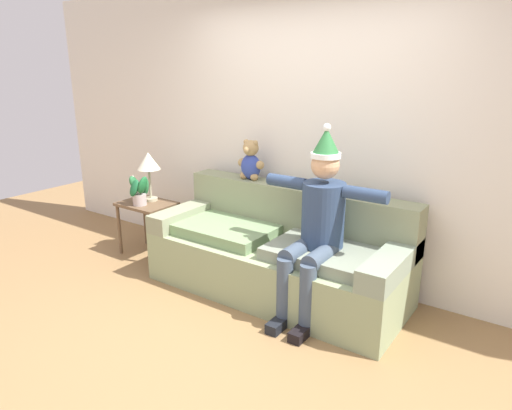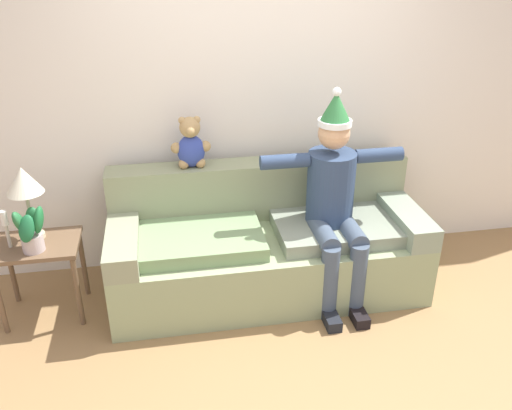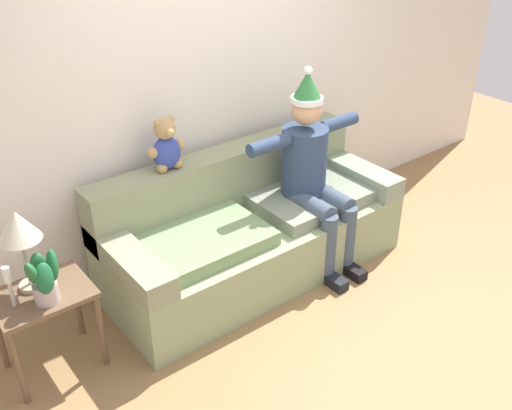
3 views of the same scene
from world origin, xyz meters
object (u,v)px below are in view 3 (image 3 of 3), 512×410
Objects in this scene: table_lamp at (19,229)px; potted_plant at (44,279)px; couch at (250,230)px; teddy_bear at (166,146)px; candle_tall at (9,281)px; side_table at (44,306)px; person_seated at (313,170)px.

table_lamp is 0.31m from potted_plant.
couch is 6.94× the size of potted_plant.
teddy_bear reaches higher than table_lamp.
couch is at bearing 3.22° from candle_tall.
side_table is 1.09× the size of table_lamp.
person_seated is 4.02× the size of teddy_bear.
person_seated reaches higher than potted_plant.
side_table is (-1.09, -0.36, -0.60)m from teddy_bear.
person_seated is at bearing -1.88° from candle_tall.
couch reaches higher than candle_tall.
potted_plant is (-1.08, -0.45, -0.35)m from teddy_bear.
table_lamp is at bearing 175.11° from person_seated.
table_lamp is at bearing -166.31° from teddy_bear.
candle_tall is at bearing -172.73° from side_table.
person_seated is 1.09m from teddy_bear.
couch is 0.93m from teddy_bear.
couch is 0.65m from person_seated.
potted_plant is at bearing 179.94° from person_seated.
potted_plant is (-2.04, 0.00, -0.06)m from person_seated.
person_seated is 2.20m from candle_tall.
table_lamp reaches higher than potted_plant.
table_lamp is at bearing 179.79° from couch.
teddy_bear is (-0.50, 0.28, 0.73)m from couch.
couch is 8.50× the size of candle_tall.
person_seated is at bearing -20.73° from couch.
teddy_bear is 1.17× the size of potted_plant.
potted_plant is 1.23× the size of candle_tall.
teddy_bear reaches higher than potted_plant.
person_seated is at bearing -4.89° from table_lamp.
side_table is 0.31m from candle_tall.
person_seated is at bearing -25.13° from teddy_bear.
potted_plant is at bearing -22.87° from candle_tall.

